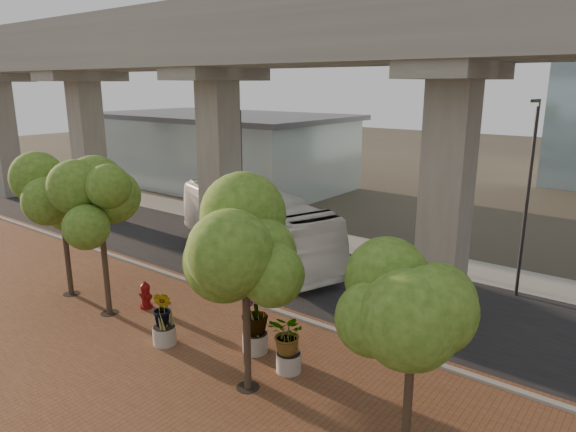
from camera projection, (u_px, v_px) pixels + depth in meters
The scene contains 18 objects.
ground at pixel (288, 292), 22.51m from camera, with size 160.00×160.00×0.00m, color #363227.
brick_plaza at pixel (135, 368), 16.37m from camera, with size 70.00×13.00×0.06m, color brown.
asphalt_road at pixel (314, 278), 24.04m from camera, with size 90.00×8.00×0.04m, color black.
curb_strip at pixel (258, 305), 20.96m from camera, with size 70.00×0.25×0.16m, color gray.
far_sidewalk at pixel (371, 249), 28.25m from camera, with size 90.00×3.00×0.06m, color gray.
transit_viaduct at pixel (316, 121), 22.22m from camera, with size 72.00×5.60×12.40m.
station_pavilion at pixel (220, 149), 45.80m from camera, with size 23.00×13.00×6.30m.
transit_bus at pixel (253, 225), 26.69m from camera, with size 2.93×12.48×3.48m, color white.
fire_hydrant at pixel (146, 295), 20.62m from camera, with size 0.56×0.50×1.12m.
planter_front at pixel (289, 337), 15.88m from camera, with size 1.76×1.76×1.94m.
planter_right at pixel (255, 314), 17.02m from camera, with size 2.11×2.11×2.25m.
planter_left at pixel (163, 312), 17.59m from camera, with size 1.80×1.80×1.98m.
street_tree_far_west at pixel (61, 197), 21.05m from camera, with size 3.48×3.48×5.88m.
street_tree_near_west at pixel (100, 206), 19.17m from camera, with size 3.64×3.64×6.04m.
street_tree_near_east at pixel (245, 244), 14.18m from camera, with size 3.94×3.94×6.31m.
street_tree_far_east at pixel (415, 297), 11.76m from camera, with size 3.58×3.58×5.68m.
streetlamp_west at pixel (240, 160), 32.18m from camera, with size 0.36×1.05×7.23m.
streetlamp_east at pixel (528, 187), 20.77m from camera, with size 0.41×1.19×8.24m.
Camera 1 is at (12.80, -16.61, 8.84)m, focal length 32.00 mm.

